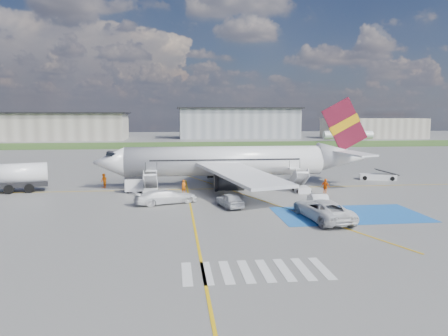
{
  "coord_description": "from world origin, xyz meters",
  "views": [
    {
      "loc": [
        -6.7,
        -43.36,
        9.52
      ],
      "look_at": [
        -1.02,
        5.5,
        3.5
      ],
      "focal_mm": 35.0,
      "sensor_mm": 36.0,
      "label": 1
    }
  ],
  "objects_px": {
    "airliner": "(235,161)",
    "belt_loader": "(378,177)",
    "van_white_a": "(322,206)",
    "van_white_b": "(166,194)",
    "car_silver_b": "(318,201)",
    "fuel_tanker": "(2,181)",
    "gpu_cart": "(134,186)",
    "car_silver_a": "(230,200)"
  },
  "relations": [
    {
      "from": "gpu_cart",
      "to": "van_white_a",
      "type": "bearing_deg",
      "value": -50.4
    },
    {
      "from": "airliner",
      "to": "car_silver_b",
      "type": "height_order",
      "value": "airliner"
    },
    {
      "from": "gpu_cart",
      "to": "car_silver_a",
      "type": "height_order",
      "value": "gpu_cart"
    },
    {
      "from": "fuel_tanker",
      "to": "car_silver_b",
      "type": "bearing_deg",
      "value": -34.73
    },
    {
      "from": "airliner",
      "to": "gpu_cart",
      "type": "relative_size",
      "value": 15.32
    },
    {
      "from": "gpu_cart",
      "to": "car_silver_b",
      "type": "xyz_separation_m",
      "value": [
        19.64,
        -11.43,
        -0.07
      ]
    },
    {
      "from": "gpu_cart",
      "to": "van_white_b",
      "type": "height_order",
      "value": "van_white_b"
    },
    {
      "from": "fuel_tanker",
      "to": "car_silver_a",
      "type": "xyz_separation_m",
      "value": [
        26.57,
        -11.59,
        -0.73
      ]
    },
    {
      "from": "gpu_cart",
      "to": "belt_loader",
      "type": "bearing_deg",
      "value": 1.39
    },
    {
      "from": "belt_loader",
      "to": "van_white_b",
      "type": "xyz_separation_m",
      "value": [
        -30.74,
        -13.93,
        0.6
      ]
    },
    {
      "from": "airliner",
      "to": "van_white_a",
      "type": "xyz_separation_m",
      "value": [
        5.27,
        -19.47,
        -2.16
      ]
    },
    {
      "from": "van_white_b",
      "to": "car_silver_b",
      "type": "bearing_deg",
      "value": -123.77
    },
    {
      "from": "car_silver_a",
      "to": "van_white_a",
      "type": "relative_size",
      "value": 0.68
    },
    {
      "from": "fuel_tanker",
      "to": "belt_loader",
      "type": "distance_m",
      "value": 51.0
    },
    {
      "from": "belt_loader",
      "to": "van_white_a",
      "type": "xyz_separation_m",
      "value": [
        -16.41,
        -22.62,
        0.83
      ]
    },
    {
      "from": "airliner",
      "to": "belt_loader",
      "type": "distance_m",
      "value": 22.1
    },
    {
      "from": "car_silver_a",
      "to": "belt_loader",
      "type": "bearing_deg",
      "value": -159.48
    },
    {
      "from": "gpu_cart",
      "to": "belt_loader",
      "type": "relative_size",
      "value": 0.42
    },
    {
      "from": "gpu_cart",
      "to": "car_silver_a",
      "type": "bearing_deg",
      "value": -52.55
    },
    {
      "from": "fuel_tanker",
      "to": "van_white_b",
      "type": "relative_size",
      "value": 2.09
    },
    {
      "from": "car_silver_a",
      "to": "van_white_b",
      "type": "bearing_deg",
      "value": -35.57
    },
    {
      "from": "car_silver_a",
      "to": "car_silver_b",
      "type": "distance_m",
      "value": 9.09
    },
    {
      "from": "car_silver_a",
      "to": "van_white_b",
      "type": "relative_size",
      "value": 0.87
    },
    {
      "from": "airliner",
      "to": "van_white_a",
      "type": "height_order",
      "value": "airliner"
    },
    {
      "from": "gpu_cart",
      "to": "belt_loader",
      "type": "xyz_separation_m",
      "value": [
        34.82,
        6.47,
        -0.42
      ]
    },
    {
      "from": "airliner",
      "to": "van_white_b",
      "type": "xyz_separation_m",
      "value": [
        -9.07,
        -10.77,
        -2.38
      ]
    },
    {
      "from": "car_silver_a",
      "to": "car_silver_b",
      "type": "xyz_separation_m",
      "value": [
        8.99,
        -1.36,
        -0.0
      ]
    },
    {
      "from": "fuel_tanker",
      "to": "belt_loader",
      "type": "xyz_separation_m",
      "value": [
        50.74,
        4.95,
        -1.09
      ]
    },
    {
      "from": "airliner",
      "to": "car_silver_a",
      "type": "xyz_separation_m",
      "value": [
        -2.5,
        -13.39,
        -2.63
      ]
    },
    {
      "from": "airliner",
      "to": "car_silver_a",
      "type": "height_order",
      "value": "airliner"
    },
    {
      "from": "belt_loader",
      "to": "van_white_a",
      "type": "relative_size",
      "value": 0.87
    },
    {
      "from": "airliner",
      "to": "van_white_b",
      "type": "distance_m",
      "value": 14.28
    },
    {
      "from": "car_silver_a",
      "to": "car_silver_b",
      "type": "height_order",
      "value": "car_silver_a"
    },
    {
      "from": "gpu_cart",
      "to": "van_white_b",
      "type": "distance_m",
      "value": 8.5
    },
    {
      "from": "fuel_tanker",
      "to": "van_white_a",
      "type": "xyz_separation_m",
      "value": [
        34.34,
        -17.68,
        -0.26
      ]
    },
    {
      "from": "fuel_tanker",
      "to": "gpu_cart",
      "type": "xyz_separation_m",
      "value": [
        15.92,
        -1.52,
        -0.67
      ]
    },
    {
      "from": "airliner",
      "to": "van_white_b",
      "type": "height_order",
      "value": "airliner"
    },
    {
      "from": "car_silver_b",
      "to": "gpu_cart",
      "type": "bearing_deg",
      "value": -21.68
    },
    {
      "from": "belt_loader",
      "to": "van_white_a",
      "type": "distance_m",
      "value": 27.96
    },
    {
      "from": "belt_loader",
      "to": "car_silver_a",
      "type": "xyz_separation_m",
      "value": [
        -24.17,
        -16.54,
        0.35
      ]
    },
    {
      "from": "van_white_a",
      "to": "belt_loader",
      "type": "bearing_deg",
      "value": -131.04
    },
    {
      "from": "van_white_b",
      "to": "van_white_a",
      "type": "bearing_deg",
      "value": -140.68
    }
  ]
}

